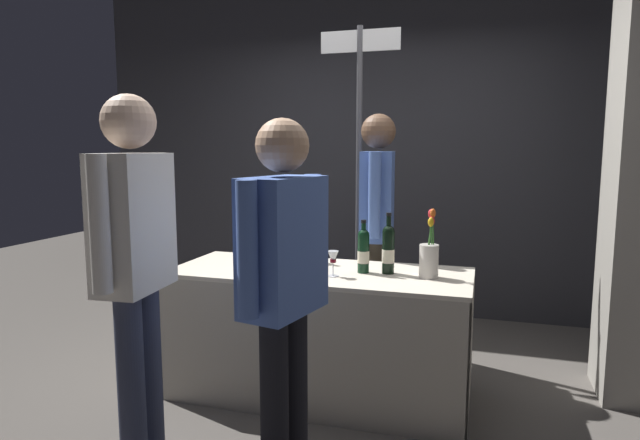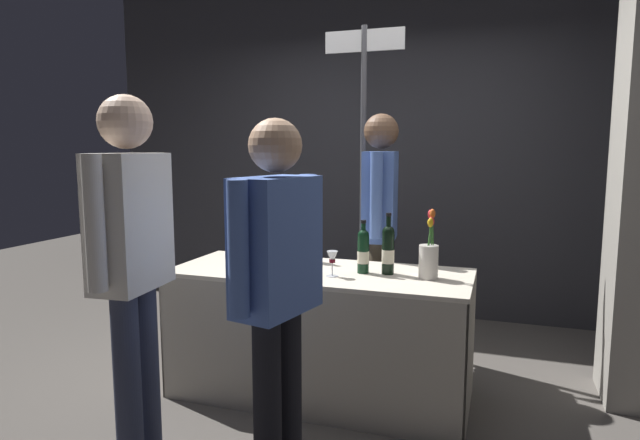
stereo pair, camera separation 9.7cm
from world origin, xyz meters
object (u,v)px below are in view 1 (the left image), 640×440
(flower_vase, at_px, (429,257))
(taster_foreground_right, at_px, (283,276))
(tasting_table, at_px, (320,309))
(featured_wine_bottle, at_px, (272,238))
(display_bottle_0, at_px, (363,250))
(vendor_presenter, at_px, (377,214))
(wine_glass_near_vendor, at_px, (333,259))
(booth_signpost, at_px, (359,152))

(flower_vase, relative_size, taster_foreground_right, 0.24)
(tasting_table, bearing_deg, featured_wine_bottle, 151.68)
(featured_wine_bottle, height_order, flower_vase, flower_vase)
(featured_wine_bottle, distance_m, flower_vase, 1.04)
(display_bottle_0, height_order, flower_vase, flower_vase)
(taster_foreground_right, bearing_deg, tasting_table, 19.92)
(tasting_table, height_order, featured_wine_bottle, featured_wine_bottle)
(vendor_presenter, bearing_deg, tasting_table, -23.79)
(featured_wine_bottle, height_order, taster_foreground_right, taster_foreground_right)
(tasting_table, height_order, wine_glass_near_vendor, wine_glass_near_vendor)
(tasting_table, bearing_deg, vendor_presenter, 72.56)
(display_bottle_0, relative_size, wine_glass_near_vendor, 2.13)
(display_bottle_0, xyz_separation_m, booth_signpost, (-0.26, 1.01, 0.55))
(wine_glass_near_vendor, xyz_separation_m, booth_signpost, (-0.12, 1.15, 0.58))
(wine_glass_near_vendor, bearing_deg, vendor_presenter, 83.04)
(tasting_table, xyz_separation_m, taster_foreground_right, (0.12, -0.92, 0.43))
(vendor_presenter, bearing_deg, booth_signpost, -155.38)
(display_bottle_0, xyz_separation_m, vendor_presenter, (-0.05, 0.65, 0.13))
(tasting_table, bearing_deg, display_bottle_0, 4.03)
(display_bottle_0, bearing_deg, flower_vase, -1.83)
(display_bottle_0, distance_m, vendor_presenter, 0.66)
(wine_glass_near_vendor, relative_size, flower_vase, 0.37)
(tasting_table, height_order, display_bottle_0, display_bottle_0)
(featured_wine_bottle, bearing_deg, booth_signpost, 64.93)
(vendor_presenter, height_order, taster_foreground_right, vendor_presenter)
(flower_vase, distance_m, vendor_presenter, 0.80)
(display_bottle_0, height_order, taster_foreground_right, taster_foreground_right)
(display_bottle_0, bearing_deg, taster_foreground_right, -98.04)
(tasting_table, relative_size, wine_glass_near_vendor, 12.12)
(taster_foreground_right, xyz_separation_m, booth_signpost, (-0.13, 1.95, 0.50))
(featured_wine_bottle, height_order, wine_glass_near_vendor, featured_wine_bottle)
(tasting_table, xyz_separation_m, booth_signpost, (-0.01, 1.03, 0.92))
(featured_wine_bottle, xyz_separation_m, vendor_presenter, (0.60, 0.46, 0.12))
(vendor_presenter, distance_m, taster_foreground_right, 1.59)
(flower_vase, distance_m, booth_signpost, 1.33)
(taster_foreground_right, distance_m, booth_signpost, 2.02)
(flower_vase, bearing_deg, tasting_table, -179.44)
(display_bottle_0, xyz_separation_m, wine_glass_near_vendor, (-0.14, -0.14, -0.03))
(tasting_table, relative_size, vendor_presenter, 1.02)
(featured_wine_bottle, bearing_deg, display_bottle_0, -16.52)
(wine_glass_near_vendor, height_order, booth_signpost, booth_signpost)
(wine_glass_near_vendor, relative_size, booth_signpost, 0.06)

